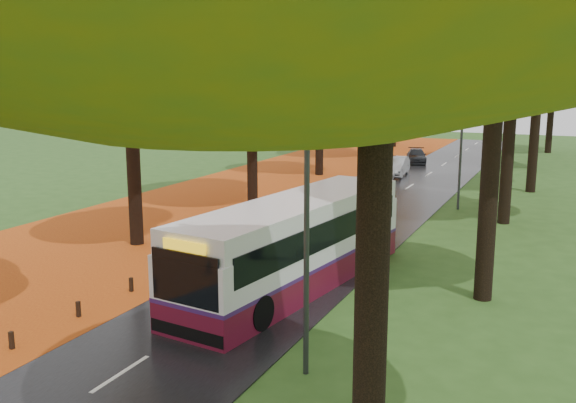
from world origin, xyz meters
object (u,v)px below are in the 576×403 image
Objects in this scene: car_silver at (395,166)px; streetlamp_near at (297,189)px; bus at (295,241)px; streetlamp_far at (502,107)px; car_dark at (416,156)px; car_white at (374,175)px; streetlamp_mid at (457,125)px.

streetlamp_near is at bearing -83.77° from car_silver.
streetlamp_near is 7.29m from bus.
streetlamp_far reaches higher than car_dark.
bus is 2.96× the size of car_white.
bus is 2.80× the size of car_silver.
streetlamp_far is 0.67× the size of bus.
car_dark is at bearing 87.34° from car_silver.
streetlamp_far is at bearing 90.00° from streetlamp_near.
bus is at bearing -94.06° from streetlamp_far.
bus reaches higher than car_white.
car_dark is at bearing 109.38° from streetlamp_mid.
car_dark is at bearing -146.94° from streetlamp_far.
car_silver is at bearing 120.80° from streetlamp_mid.
streetlamp_mid is 1.97× the size of car_white.
car_dark is at bearing 98.97° from streetlamp_near.
car_white is 0.95× the size of car_silver.
bus is 3.03× the size of car_dark.
car_dark is (-0.24, 7.74, -0.13)m from car_silver.
bus reaches higher than car_dark.
car_white is at bearing 102.84° from streetlamp_near.
bus is at bearing -98.72° from car_dark.
bus is 34.06m from car_dark.
car_dark is (-6.30, 39.90, -4.10)m from streetlamp_near.
car_silver is 7.75m from car_dark.
streetlamp_near is at bearing -58.41° from bus.
streetlamp_mid is at bearing 88.02° from bus.
car_silver is at bearing 104.95° from bus.
car_silver is (-6.06, -11.84, -3.97)m from streetlamp_far.
car_silver is at bearing 100.66° from streetlamp_near.
streetlamp_mid reaches higher than car_silver.
streetlamp_far is at bearing 75.49° from car_white.
streetlamp_near is 32.96m from car_silver.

